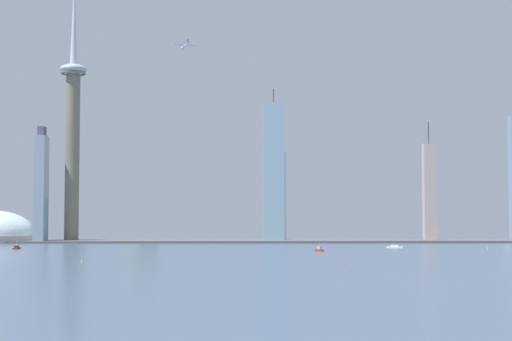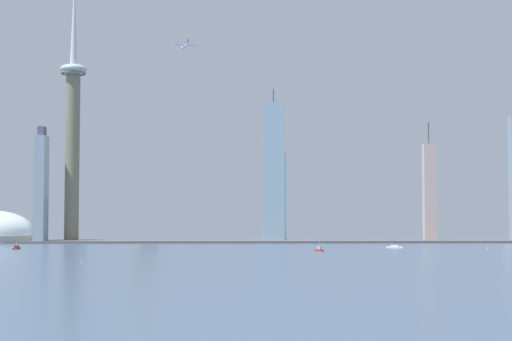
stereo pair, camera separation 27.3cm
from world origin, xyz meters
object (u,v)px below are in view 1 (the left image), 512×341
object	(u,v)px
skyscraper_1	(429,192)
skyscraper_2	(512,210)
boat_0	(395,247)
airplane	(185,46)
skyscraper_9	(76,219)
observation_tower	(73,125)
skyscraper_7	(41,187)
skyscraper_5	(149,209)
skyscraper_6	(276,196)
boat_3	(16,248)
channel_buoy_1	(82,260)
skyscraper_3	(273,172)
skyscraper_4	(134,204)
boat_2	(319,249)
channel_buoy_2	(344,265)
channel_buoy_0	(488,247)

from	to	relation	value
skyscraper_1	skyscraper_2	bearing A→B (deg)	25.62
boat_0	airplane	world-z (taller)	airplane
skyscraper_2	skyscraper_9	xyz separation A→B (m)	(-587.92, 12.88, -12.18)
observation_tower	skyscraper_7	world-z (taller)	observation_tower
skyscraper_5	skyscraper_7	world-z (taller)	skyscraper_7
skyscraper_5	skyscraper_6	distance (m)	176.83
boat_0	observation_tower	bearing A→B (deg)	171.89
boat_3	channel_buoy_1	world-z (taller)	boat_3
skyscraper_2	skyscraper_3	world-z (taller)	skyscraper_3
skyscraper_1	skyscraper_4	world-z (taller)	skyscraper_1
skyscraper_4	skyscraper_6	world-z (taller)	skyscraper_6
skyscraper_9	skyscraper_1	bearing A→B (deg)	-9.18
skyscraper_6	boat_2	bearing A→B (deg)	-84.29
skyscraper_9	boat_2	bearing A→B (deg)	-46.39
channel_buoy_1	skyscraper_7	bearing A→B (deg)	108.50
channel_buoy_1	channel_buoy_2	bearing A→B (deg)	-13.34
channel_buoy_0	channel_buoy_2	size ratio (longest dim) A/B	1.84
skyscraper_7	boat_3	size ratio (longest dim) A/B	9.63
skyscraper_5	boat_2	xyz separation A→B (m)	(197.18, -312.16, -39.12)
observation_tower	channel_buoy_1	world-z (taller)	observation_tower
boat_3	channel_buoy_2	distance (m)	387.14
skyscraper_5	boat_3	world-z (taller)	skyscraper_5
skyscraper_3	skyscraper_5	world-z (taller)	skyscraper_3
skyscraper_2	boat_2	world-z (taller)	skyscraper_2
skyscraper_2	channel_buoy_0	world-z (taller)	skyscraper_2
boat_0	skyscraper_2	bearing A→B (deg)	64.48
observation_tower	skyscraper_6	xyz separation A→B (m)	(255.53, 42.98, -87.36)
channel_buoy_0	boat_3	bearing A→B (deg)	179.02
channel_buoy_0	airplane	size ratio (longest dim) A/B	0.09
skyscraper_3	skyscraper_4	size ratio (longest dim) A/B	1.97
observation_tower	skyscraper_4	xyz separation A→B (m)	(68.52, 59.07, -97.89)
skyscraper_2	skyscraper_6	size ratio (longest dim) A/B	0.73
skyscraper_6	boat_0	size ratio (longest dim) A/B	6.41
skyscraper_6	skyscraper_7	xyz separation A→B (m)	(-288.89, -60.93, 9.33)
skyscraper_3	skyscraper_7	distance (m)	285.90
skyscraper_9	boat_3	bearing A→B (deg)	-90.94
observation_tower	boat_2	distance (m)	388.42
skyscraper_6	observation_tower	bearing A→B (deg)	-170.45
skyscraper_6	boat_2	world-z (taller)	skyscraper_6
skyscraper_3	airplane	bearing A→B (deg)	-178.09
channel_buoy_0	airplane	xyz separation A→B (m)	(-318.41, 193.50, 244.98)
skyscraper_5	channel_buoy_2	world-z (taller)	skyscraper_5
airplane	skyscraper_7	bearing A→B (deg)	77.45
skyscraper_6	boat_3	world-z (taller)	skyscraper_6
skyscraper_9	channel_buoy_0	world-z (taller)	skyscraper_9
skyscraper_2	skyscraper_7	distance (m)	616.01
observation_tower	skyscraper_5	xyz separation A→B (m)	(85.13, 87.14, -104.18)
skyscraper_6	channel_buoy_1	world-z (taller)	skyscraper_6
boat_3	skyscraper_4	bearing A→B (deg)	160.13
observation_tower	boat_3	xyz separation A→B (m)	(-16.72, -178.03, -143.64)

